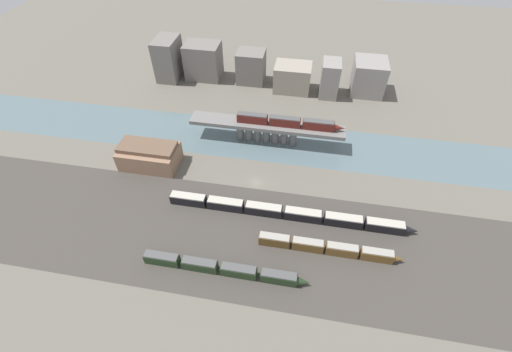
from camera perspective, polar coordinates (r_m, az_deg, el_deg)
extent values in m
plane|color=#666056|center=(122.59, 0.00, -1.12)|extent=(400.00, 400.00, 0.00)
cube|color=#423D38|center=(107.74, -2.24, -10.26)|extent=(280.00, 42.00, 0.01)
cube|color=slate|center=(139.90, 1.71, 5.88)|extent=(320.00, 24.88, 0.01)
cube|color=slate|center=(135.04, 1.78, 8.47)|extent=(60.66, 7.53, 1.50)
cylinder|color=slate|center=(139.20, -2.64, 7.50)|extent=(2.87, 2.87, 7.13)
cylinder|color=slate|center=(138.60, -1.19, 7.35)|extent=(2.87, 2.87, 7.13)
cylinder|color=slate|center=(138.09, 0.27, 7.19)|extent=(2.87, 2.87, 7.13)
cylinder|color=slate|center=(137.67, 1.74, 7.03)|extent=(2.87, 2.87, 7.13)
cylinder|color=slate|center=(137.34, 3.21, 6.86)|extent=(2.87, 2.87, 7.13)
cylinder|color=slate|center=(137.09, 4.70, 6.69)|extent=(2.87, 2.87, 7.13)
cylinder|color=slate|center=(136.95, 6.18, 6.51)|extent=(2.87, 2.87, 7.13)
cube|color=#5B1E19|center=(134.33, -0.61, 9.55)|extent=(11.89, 2.83, 3.35)
cube|color=#4C4C4C|center=(133.24, -0.61, 10.20)|extent=(11.41, 2.61, 0.40)
cube|color=#5B1E19|center=(133.01, 4.84, 8.96)|extent=(11.89, 2.83, 3.35)
cube|color=#4C4C4C|center=(131.91, 4.89, 9.62)|extent=(11.41, 2.61, 0.40)
cube|color=#5B1E19|center=(132.89, 10.33, 8.29)|extent=(11.89, 2.83, 3.35)
cube|color=#4C4C4C|center=(131.79, 10.43, 8.94)|extent=(11.41, 2.61, 0.40)
cone|color=#5B1E19|center=(133.54, 13.76, 7.77)|extent=(4.16, 2.55, 2.55)
cube|color=#23381E|center=(105.21, -15.37, -13.21)|extent=(10.21, 2.70, 3.40)
cube|color=#4C4C4C|center=(103.64, -15.58, -12.65)|extent=(9.81, 2.48, 0.40)
cube|color=#23381E|center=(101.92, -9.33, -14.45)|extent=(10.21, 2.70, 3.40)
cube|color=#4C4C4C|center=(100.30, -9.46, -13.90)|extent=(9.81, 2.48, 0.40)
cube|color=#23381E|center=(99.80, -2.89, -15.59)|extent=(10.21, 2.70, 3.40)
cube|color=#4C4C4C|center=(98.15, -2.93, -15.05)|extent=(9.81, 2.48, 0.40)
cube|color=#23381E|center=(98.95, 3.82, -16.57)|extent=(10.21, 2.70, 3.40)
cube|color=#4C4C4C|center=(97.28, 3.87, -16.04)|extent=(9.81, 2.48, 0.40)
cone|color=#23381E|center=(99.21, 7.94, -17.11)|extent=(3.57, 2.43, 2.43)
cube|color=brown|center=(105.17, 3.08, -10.66)|extent=(9.30, 2.62, 3.52)
cube|color=#9E998E|center=(103.56, 3.12, -10.05)|extent=(8.93, 2.41, 0.40)
cube|color=brown|center=(105.20, 8.60, -11.34)|extent=(9.30, 2.62, 3.52)
cube|color=#9E998E|center=(103.59, 8.72, -10.75)|extent=(8.93, 2.41, 0.40)
cube|color=brown|center=(106.19, 14.10, -11.92)|extent=(9.30, 2.62, 3.52)
cube|color=#9E998E|center=(104.58, 14.29, -11.33)|extent=(8.93, 2.41, 0.40)
cube|color=brown|center=(108.09, 19.47, -12.37)|extent=(9.30, 2.62, 3.52)
cube|color=#9E998E|center=(106.52, 19.73, -11.80)|extent=(8.93, 2.41, 0.40)
cone|color=brown|center=(109.88, 22.70, -12.65)|extent=(3.26, 2.36, 2.36)
cube|color=black|center=(117.18, -11.18, -3.89)|extent=(12.03, 3.17, 3.39)
cube|color=#B7B2A3|center=(115.78, -11.31, -3.27)|extent=(11.55, 2.92, 0.40)
cube|color=black|center=(113.98, -5.09, -4.79)|extent=(12.03, 3.17, 3.39)
cube|color=#B7B2A3|center=(112.54, -5.16, -4.17)|extent=(11.55, 2.92, 0.40)
cube|color=black|center=(112.16, 1.28, -5.67)|extent=(12.03, 3.17, 3.39)
cube|color=#B7B2A3|center=(110.69, 1.30, -5.06)|extent=(11.55, 2.92, 0.40)
cube|color=black|center=(111.77, 7.81, -6.50)|extent=(12.03, 3.17, 3.39)
cube|color=#B7B2A3|center=(110.31, 7.90, -5.90)|extent=(11.55, 2.92, 0.40)
cube|color=black|center=(112.85, 14.31, -7.25)|extent=(12.03, 3.17, 3.39)
cube|color=#B7B2A3|center=(111.39, 14.48, -6.65)|extent=(11.55, 2.92, 0.40)
cube|color=black|center=(115.33, 20.63, -7.88)|extent=(12.03, 3.17, 3.39)
cube|color=#B7B2A3|center=(113.91, 20.87, -7.30)|extent=(11.55, 2.92, 0.40)
cone|color=black|center=(117.73, 24.47, -8.27)|extent=(4.21, 2.85, 2.85)
cube|color=#937056|center=(133.18, -17.29, 3.16)|extent=(21.07, 12.61, 7.43)
cube|color=brown|center=(130.33, -17.71, 4.64)|extent=(20.65, 8.82, 1.63)
cube|color=slate|center=(183.03, -14.39, 18.42)|extent=(10.39, 15.78, 19.77)
cube|color=slate|center=(180.43, -8.77, 18.42)|extent=(16.95, 12.71, 17.23)
cube|color=slate|center=(175.26, -0.84, 17.74)|extent=(13.24, 11.58, 15.37)
cube|color=gray|center=(170.01, 6.09, 16.01)|extent=(17.00, 12.79, 12.49)
cube|color=gray|center=(167.76, 12.21, 15.57)|extent=(8.22, 11.89, 16.38)
cube|color=gray|center=(174.79, 18.23, 15.44)|extent=(14.78, 15.53, 15.52)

